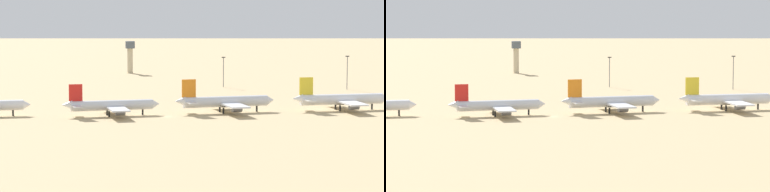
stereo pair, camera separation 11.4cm
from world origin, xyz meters
TOP-DOWN VIEW (x-y plane):
  - ground at (0.00, 0.00)m, footprint 4000.00×4000.00m
  - parked_jet_red_3 at (-20.31, 4.76)m, footprint 37.05×31.31m
  - parked_jet_orange_4 at (23.41, 7.66)m, footprint 40.06×33.91m
  - parked_jet_yellow_5 at (69.85, 8.42)m, footprint 40.16×33.76m
  - control_tower at (4.19, 200.33)m, footprint 5.20×5.20m
  - light_pole_west at (98.68, 88.41)m, footprint 1.80×0.50m
  - light_pole_mid at (42.12, 108.81)m, footprint 1.80×0.50m

SIDE VIEW (x-z plane):
  - ground at x=0.00m, z-range 0.00..0.00m
  - parked_jet_red_3 at x=-20.31m, z-range -2.11..10.12m
  - parked_jet_orange_4 at x=23.41m, z-range -2.28..10.95m
  - parked_jet_yellow_5 at x=69.85m, z-range -2.29..10.98m
  - light_pole_mid at x=42.12m, z-range 1.20..16.16m
  - light_pole_west at x=98.68m, z-range 1.22..17.44m
  - control_tower at x=4.19m, z-range 1.93..20.54m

